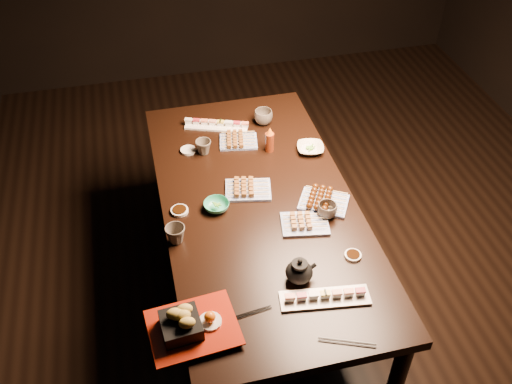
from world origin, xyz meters
TOP-DOWN VIEW (x-y plane):
  - ground at (0.00, 0.00)m, footprint 5.00×5.00m
  - dining_table at (-0.40, -0.10)m, footprint 1.28×1.96m
  - sushi_platter_near at (-0.28, -0.72)m, footprint 0.37×0.15m
  - sushi_platter_far at (-0.48, 0.55)m, footprint 0.36×0.21m
  - yakitori_plate_center at (-0.43, -0.02)m, footprint 0.24×0.20m
  - yakitori_plate_right at (-0.24, -0.30)m, footprint 0.24×0.19m
  - yakitori_plate_left at (-0.40, 0.38)m, footprint 0.22×0.18m
  - tsukune_plate at (-0.11, -0.19)m, footprint 0.27×0.25m
  - edamame_bowl_green at (-0.60, -0.10)m, footprint 0.14×0.14m
  - edamame_bowl_cream at (-0.05, 0.22)m, footprint 0.16×0.16m
  - tempura_tray at (-0.81, -0.75)m, footprint 0.35×0.29m
  - teacup_near_left at (-0.81, -0.27)m, footprint 0.09×0.09m
  - teacup_mid_right at (-0.12, -0.27)m, footprint 0.11×0.11m
  - teacup_far_left at (-0.59, 0.33)m, footprint 0.11×0.11m
  - teacup_far_right at (-0.22, 0.53)m, footprint 0.11×0.11m
  - teapot at (-0.35, -0.60)m, footprint 0.15×0.15m
  - condiment_bottle at (-0.25, 0.28)m, footprint 0.06×0.06m
  - sauce_dish_west at (-0.77, -0.08)m, footprint 0.11×0.11m
  - sauce_dish_east at (-0.05, 0.22)m, footprint 0.10×0.10m
  - sauce_dish_se at (-0.09, -0.53)m, footprint 0.09×0.09m
  - sauce_dish_nw at (-0.67, 0.37)m, footprint 0.11×0.11m
  - chopsticks_near at (-0.60, -0.72)m, footprint 0.20×0.04m
  - chopsticks_se at (-0.27, -0.93)m, footprint 0.21×0.10m

SIDE VIEW (x-z plane):
  - ground at x=0.00m, z-range 0.00..0.00m
  - dining_table at x=-0.40m, z-range 0.00..0.75m
  - chopsticks_near at x=-0.60m, z-range 0.75..0.76m
  - chopsticks_se at x=-0.27m, z-range 0.75..0.76m
  - sauce_dish_se at x=-0.09m, z-range 0.75..0.76m
  - sauce_dish_nw at x=-0.67m, z-range 0.75..0.76m
  - sauce_dish_west at x=-0.77m, z-range 0.75..0.76m
  - sauce_dish_east at x=-0.05m, z-range 0.75..0.76m
  - edamame_bowl_cream at x=-0.05m, z-range 0.75..0.78m
  - edamame_bowl_green at x=-0.60m, z-range 0.75..0.79m
  - sushi_platter_far at x=-0.48m, z-range 0.75..0.79m
  - sushi_platter_near at x=-0.28m, z-range 0.75..0.79m
  - yakitori_plate_left at x=-0.40m, z-range 0.75..0.80m
  - yakitori_plate_right at x=-0.24m, z-range 0.75..0.80m
  - yakitori_plate_center at x=-0.43m, z-range 0.75..0.81m
  - tsukune_plate at x=-0.11m, z-range 0.75..0.81m
  - teacup_mid_right at x=-0.12m, z-range 0.75..0.82m
  - teacup_far_left at x=-0.59m, z-range 0.75..0.83m
  - teacup_far_right at x=-0.22m, z-range 0.75..0.83m
  - teacup_near_left at x=-0.81m, z-range 0.75..0.83m
  - teapot at x=-0.35m, z-range 0.75..0.86m
  - tempura_tray at x=-0.81m, z-range 0.75..0.87m
  - condiment_bottle at x=-0.25m, z-range 0.75..0.89m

